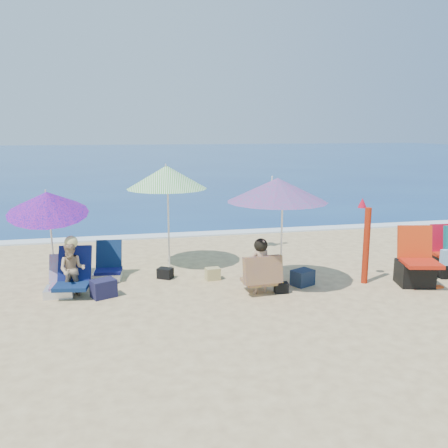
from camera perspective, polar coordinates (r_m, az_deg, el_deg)
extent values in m
plane|color=#D8BC84|center=(7.67, 3.84, -9.43)|extent=(120.00, 120.00, 0.00)
cube|color=navy|center=(52.00, -10.22, 8.07)|extent=(120.00, 80.00, 0.12)
cube|color=white|center=(12.45, -2.70, -1.21)|extent=(120.00, 0.50, 0.04)
cylinder|color=silver|center=(8.13, 6.98, -1.69)|extent=(0.04, 0.04, 1.80)
cone|color=#D61C74|center=(7.99, 6.48, 4.12)|extent=(2.22, 2.22, 0.40)
cylinder|color=white|center=(8.00, 5.84, 5.44)|extent=(0.04, 0.04, 0.11)
cylinder|color=silver|center=(9.38, -6.74, 0.37)|extent=(0.04, 0.04, 1.90)
cone|color=green|center=(9.23, -6.95, 5.65)|extent=(1.69, 1.69, 0.45)
cylinder|color=white|center=(9.18, -7.06, 6.87)|extent=(0.03, 0.03, 0.12)
cylinder|color=silver|center=(8.81, -20.10, -2.10)|extent=(0.07, 0.41, 1.51)
cone|color=#B61A89|center=(8.51, -20.60, 2.44)|extent=(1.46, 1.51, 0.70)
cylinder|color=silver|center=(8.48, -20.78, 3.58)|extent=(0.03, 0.05, 0.11)
cylinder|color=#9D200B|center=(8.77, 16.83, -2.54)|extent=(0.15, 0.15, 1.38)
cone|color=#B30C24|center=(8.79, 16.40, 2.47)|extent=(0.21, 0.21, 0.17)
cube|color=#0D104A|center=(8.96, -13.81, -5.53)|extent=(0.51, 0.46, 0.06)
cube|color=#0B1F40|center=(9.14, -13.76, -3.52)|extent=(0.50, 0.32, 0.50)
cube|color=white|center=(9.02, -13.91, -6.04)|extent=(0.53, 0.48, 0.15)
cube|color=#C34457|center=(8.36, -18.76, -7.10)|extent=(0.46, 0.41, 0.05)
cube|color=#CD484F|center=(8.51, -18.90, -5.10)|extent=(0.46, 0.28, 0.47)
cube|color=silver|center=(8.38, -19.27, -7.73)|extent=(0.48, 0.43, 0.14)
cube|color=#B51E0C|center=(8.84, 22.77, -4.44)|extent=(0.71, 0.66, 0.06)
cube|color=red|center=(9.08, 22.07, -2.03)|extent=(0.62, 0.30, 0.60)
cube|color=black|center=(9.07, 22.07, -5.55)|extent=(0.68, 0.63, 0.43)
cube|color=red|center=(9.96, 25.11, -1.55)|extent=(0.56, 0.21, 0.55)
cube|color=black|center=(9.91, 25.51, -4.55)|extent=(0.57, 0.52, 0.39)
cube|color=#87B3D8|center=(9.49, 25.32, -3.67)|extent=(0.22, 0.11, 0.29)
imported|color=tan|center=(7.95, 4.39, -5.12)|extent=(0.36, 0.25, 0.94)
cube|color=#3F1073|center=(8.09, 4.21, -6.92)|extent=(0.55, 0.50, 0.06)
cube|color=navy|center=(7.85, 4.72, -5.57)|extent=(0.66, 0.28, 0.48)
sphere|color=black|center=(7.85, 4.48, -2.57)|extent=(0.23, 0.23, 0.23)
imported|color=tan|center=(8.20, -17.90, -5.29)|extent=(0.48, 0.39, 0.90)
cube|color=#0D2249|center=(8.21, -17.93, -7.13)|extent=(0.60, 0.55, 0.07)
cube|color=#0D154A|center=(8.42, -17.60, -4.56)|extent=(0.58, 0.38, 0.58)
sphere|color=#D7C77C|center=(8.19, -18.02, -2.11)|extent=(0.22, 0.22, 0.22)
cube|color=#1A1A39|center=(8.09, -14.37, -7.56)|extent=(0.46, 0.41, 0.30)
cube|color=black|center=(8.88, -7.12, -5.93)|extent=(0.33, 0.31, 0.19)
cube|color=tan|center=(8.73, -1.37, -6.04)|extent=(0.28, 0.21, 0.22)
cube|color=#192538|center=(8.54, 9.49, -6.41)|extent=(0.45, 0.41, 0.28)
cube|color=black|center=(8.12, 6.95, -7.65)|extent=(0.25, 0.18, 0.18)
cube|color=#DD4817|center=(9.10, 24.28, -6.97)|extent=(0.24, 0.12, 0.03)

